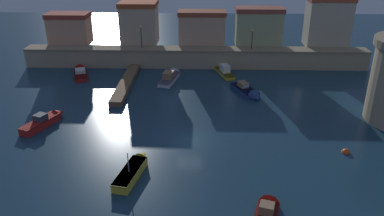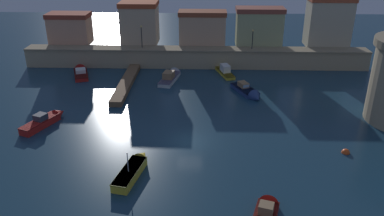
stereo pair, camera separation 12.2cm
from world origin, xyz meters
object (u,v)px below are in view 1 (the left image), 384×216
Objects in this scene: moored_boat_6 at (171,76)px; mooring_buoy_0 at (346,153)px; quay_lamp_0 at (141,33)px; moored_boat_0 at (268,209)px; moored_boat_2 at (80,72)px; moored_boat_5 at (222,69)px; moored_boat_3 at (45,120)px; moored_boat_4 at (249,92)px; moored_boat_8 at (134,168)px; quay_lamp_1 at (252,36)px.

mooring_buoy_0 is at bearing -126.13° from moored_boat_6.
moored_boat_6 is (4.92, -5.67, -4.78)m from quay_lamp_0.
moored_boat_0 is 12.54m from mooring_buoy_0.
moored_boat_5 is (20.96, 1.54, 0.07)m from moored_boat_2.
moored_boat_3 reaches higher than moored_boat_4.
mooring_buoy_0 is (23.17, -25.67, -5.23)m from quay_lamp_0.
quay_lamp_0 is at bearing 61.18° from moored_boat_5.
moored_boat_8 is (-8.75, -27.08, -0.02)m from moored_boat_5.
moored_boat_2 is 13.65m from moored_boat_6.
quay_lamp_1 is at bearing -99.86° from moored_boat_2.
quay_lamp_1 is 35.04m from moored_boat_0.
moored_boat_4 is 16.30m from mooring_buoy_0.
moored_boat_8 is at bearing -56.69° from moored_boat_4.
moored_boat_8 is at bearing -83.15° from quay_lamp_0.
mooring_buoy_0 is at bearing -26.97° from moored_boat_0.
mooring_buoy_0 is (19.60, 3.99, -0.43)m from moored_boat_8.
moored_boat_0 is at bearing -134.21° from mooring_buoy_0.
moored_boat_4 is 11.90m from moored_boat_6.
moored_boat_5 is at bearing -55.85° from moored_boat_6.
moored_boat_5 reaches higher than moored_boat_4.
moored_boat_6 is 24.03m from moored_boat_8.
quay_lamp_1 is 12.34m from moored_boat_4.
moored_boat_2 is at bearing 54.32° from moored_boat_0.
moored_boat_5 is at bearing -104.86° from moored_boat_2.
moored_boat_3 is at bearing -139.87° from quay_lamp_1.
moored_boat_8 is (-13.24, -29.66, -4.52)m from quay_lamp_1.
quay_lamp_0 reaches higher than mooring_buoy_0.
quay_lamp_0 is 10.74m from moored_boat_2.
moored_boat_8 reaches higher than moored_boat_3.
moored_boat_8 reaches higher than moored_boat_0.
moored_boat_3 is at bearing 74.79° from moored_boat_0.
moored_boat_0 is at bearing 166.80° from moored_boat_5.
quay_lamp_0 is 0.74× the size of moored_boat_0.
moored_boat_6 is at bearing -17.26° from moored_boat_3.
moored_boat_2 is (-25.45, -4.12, -4.58)m from quay_lamp_1.
moored_boat_3 is 7.80× the size of mooring_buoy_0.
moored_boat_4 is (24.01, -7.24, -0.02)m from moored_boat_2.
moored_boat_0 is at bearing -161.98° from moored_boat_2.
quay_lamp_0 is at bearing 19.05° from moored_boat_8.
quay_lamp_1 reaches higher than moored_boat_3.
quay_lamp_0 is 13.46m from moored_boat_5.
moored_boat_8 reaches higher than moored_boat_2.
moored_boat_2 is at bearing 94.98° from moored_boat_6.
quay_lamp_0 is 22.49m from moored_boat_3.
quay_lamp_1 is (16.80, 0.00, -0.28)m from quay_lamp_0.
moored_boat_0 is 11.96m from moored_boat_8.
moored_boat_5 reaches higher than moored_boat_0.
moored_boat_3 is at bearing 115.13° from moored_boat_5.
moored_boat_0 is 26.16m from moored_boat_3.
mooring_buoy_0 is (6.36, -25.67, -4.95)m from quay_lamp_1.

